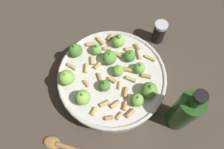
% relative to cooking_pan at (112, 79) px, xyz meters
% --- Properties ---
extents(ground_plane, '(2.40, 2.40, 0.00)m').
position_rel_cooking_pan_xyz_m(ground_plane, '(0.00, 0.00, -0.04)').
color(ground_plane, '#42382D').
extents(cooking_pan, '(0.34, 0.34, 0.12)m').
position_rel_cooking_pan_xyz_m(cooking_pan, '(0.00, 0.00, 0.00)').
color(cooking_pan, beige).
rests_on(cooking_pan, ground).
extents(pepper_shaker, '(0.04, 0.04, 0.09)m').
position_rel_cooking_pan_xyz_m(pepper_shaker, '(-0.00, 0.24, 0.00)').
color(pepper_shaker, black).
rests_on(pepper_shaker, ground).
extents(olive_oil_bottle, '(0.07, 0.07, 0.22)m').
position_rel_cooking_pan_xyz_m(olive_oil_bottle, '(0.23, 0.05, 0.05)').
color(olive_oil_bottle, '#1E4C19').
rests_on(olive_oil_bottle, ground).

